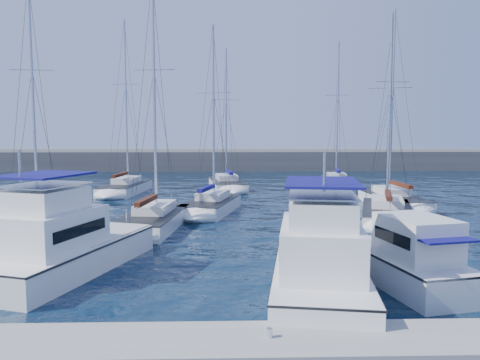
{
  "coord_description": "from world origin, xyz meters",
  "views": [
    {
      "loc": [
        -1.08,
        -22.67,
        5.9
      ],
      "look_at": [
        -0.3,
        6.19,
        3.0
      ],
      "focal_mm": 35.0,
      "sensor_mm": 36.0,
      "label": 1
    }
  ],
  "objects_px": {
    "sailboat_mid_e": "(393,200)",
    "sailboat_back_b": "(227,184)",
    "sailboat_mid_b": "(153,220)",
    "sailboat_mid_c": "(211,205)",
    "sailboat_back_a": "(125,188)",
    "sailboat_back_c": "(336,182)",
    "motor_yacht_stbd_outer": "(408,262)",
    "sailboat_mid_a": "(34,217)",
    "sailboat_mid_d": "(387,213)",
    "motor_yacht_port_inner": "(61,247)",
    "motor_yacht_stbd_inner": "(319,265)"
  },
  "relations": [
    {
      "from": "sailboat_mid_e",
      "to": "sailboat_back_b",
      "type": "bearing_deg",
      "value": 136.13
    },
    {
      "from": "sailboat_mid_b",
      "to": "sailboat_mid_c",
      "type": "relative_size",
      "value": 1.1
    },
    {
      "from": "sailboat_mid_b",
      "to": "sailboat_back_a",
      "type": "distance_m",
      "value": 18.3
    },
    {
      "from": "sailboat_back_b",
      "to": "sailboat_back_c",
      "type": "height_order",
      "value": "sailboat_back_c"
    },
    {
      "from": "sailboat_back_c",
      "to": "motor_yacht_stbd_outer",
      "type": "bearing_deg",
      "value": -89.98
    },
    {
      "from": "sailboat_mid_a",
      "to": "sailboat_mid_d",
      "type": "distance_m",
      "value": 23.13
    },
    {
      "from": "motor_yacht_port_inner",
      "to": "motor_yacht_stbd_outer",
      "type": "distance_m",
      "value": 14.13
    },
    {
      "from": "sailboat_mid_b",
      "to": "sailboat_mid_e",
      "type": "xyz_separation_m",
      "value": [
        17.91,
        8.15,
        -0.0
      ]
    },
    {
      "from": "sailboat_mid_d",
      "to": "sailboat_back_c",
      "type": "bearing_deg",
      "value": 103.7
    },
    {
      "from": "motor_yacht_port_inner",
      "to": "sailboat_mid_b",
      "type": "relative_size",
      "value": 0.62
    },
    {
      "from": "motor_yacht_port_inner",
      "to": "sailboat_back_b",
      "type": "distance_m",
      "value": 30.32
    },
    {
      "from": "sailboat_mid_e",
      "to": "sailboat_mid_b",
      "type": "bearing_deg",
      "value": -157.13
    },
    {
      "from": "sailboat_mid_a",
      "to": "sailboat_mid_e",
      "type": "xyz_separation_m",
      "value": [
        25.67,
        7.0,
        -0.01
      ]
    },
    {
      "from": "sailboat_back_a",
      "to": "motor_yacht_stbd_inner",
      "type": "bearing_deg",
      "value": -59.88
    },
    {
      "from": "sailboat_mid_e",
      "to": "sailboat_back_c",
      "type": "xyz_separation_m",
      "value": [
        -1.41,
        13.45,
        0.01
      ]
    },
    {
      "from": "motor_yacht_stbd_outer",
      "to": "sailboat_mid_b",
      "type": "bearing_deg",
      "value": 123.88
    },
    {
      "from": "motor_yacht_port_inner",
      "to": "sailboat_mid_b",
      "type": "xyz_separation_m",
      "value": [
        2.41,
        9.24,
        -0.6
      ]
    },
    {
      "from": "motor_yacht_stbd_outer",
      "to": "sailboat_mid_e",
      "type": "height_order",
      "value": "sailboat_mid_e"
    },
    {
      "from": "motor_yacht_stbd_outer",
      "to": "motor_yacht_stbd_inner",
      "type": "bearing_deg",
      "value": -177.0
    },
    {
      "from": "sailboat_mid_a",
      "to": "sailboat_back_b",
      "type": "bearing_deg",
      "value": 51.93
    },
    {
      "from": "motor_yacht_port_inner",
      "to": "sailboat_back_a",
      "type": "xyz_separation_m",
      "value": [
        -3.06,
        26.7,
        -0.59
      ]
    },
    {
      "from": "motor_yacht_port_inner",
      "to": "sailboat_mid_c",
      "type": "distance_m",
      "value": 16.23
    },
    {
      "from": "sailboat_mid_d",
      "to": "motor_yacht_stbd_inner",
      "type": "bearing_deg",
      "value": -100.3
    },
    {
      "from": "sailboat_mid_b",
      "to": "sailboat_back_a",
      "type": "relative_size",
      "value": 0.91
    },
    {
      "from": "motor_yacht_port_inner",
      "to": "sailboat_back_c",
      "type": "height_order",
      "value": "sailboat_back_c"
    },
    {
      "from": "sailboat_mid_a",
      "to": "sailboat_back_b",
      "type": "distance_m",
      "value": 22.75
    },
    {
      "from": "sailboat_back_b",
      "to": "sailboat_back_a",
      "type": "bearing_deg",
      "value": -171.83
    },
    {
      "from": "sailboat_mid_e",
      "to": "sailboat_back_a",
      "type": "relative_size",
      "value": 0.93
    },
    {
      "from": "motor_yacht_stbd_outer",
      "to": "motor_yacht_port_inner",
      "type": "bearing_deg",
      "value": 159.89
    },
    {
      "from": "sailboat_mid_c",
      "to": "sailboat_mid_d",
      "type": "height_order",
      "value": "sailboat_mid_d"
    },
    {
      "from": "motor_yacht_stbd_inner",
      "to": "sailboat_mid_d",
      "type": "distance_m",
      "value": 16.12
    },
    {
      "from": "motor_yacht_port_inner",
      "to": "sailboat_mid_c",
      "type": "height_order",
      "value": "sailboat_mid_c"
    },
    {
      "from": "sailboat_mid_c",
      "to": "sailboat_mid_e",
      "type": "distance_m",
      "value": 14.67
    },
    {
      "from": "sailboat_mid_a",
      "to": "sailboat_mid_c",
      "type": "relative_size",
      "value": 1.12
    },
    {
      "from": "sailboat_mid_c",
      "to": "sailboat_back_a",
      "type": "distance_m",
      "value": 14.58
    },
    {
      "from": "sailboat_back_c",
      "to": "sailboat_mid_c",
      "type": "bearing_deg",
      "value": -121.26
    },
    {
      "from": "sailboat_back_a",
      "to": "sailboat_back_b",
      "type": "xyz_separation_m",
      "value": [
        10.07,
        2.79,
        -0.03
      ]
    },
    {
      "from": "motor_yacht_stbd_outer",
      "to": "sailboat_back_a",
      "type": "relative_size",
      "value": 0.39
    },
    {
      "from": "sailboat_mid_e",
      "to": "sailboat_back_c",
      "type": "relative_size",
      "value": 1.0
    },
    {
      "from": "motor_yacht_port_inner",
      "to": "motor_yacht_stbd_inner",
      "type": "height_order",
      "value": "same"
    },
    {
      "from": "motor_yacht_port_inner",
      "to": "sailboat_mid_c",
      "type": "xyz_separation_m",
      "value": [
        5.83,
        15.14,
        -0.61
      ]
    },
    {
      "from": "motor_yacht_stbd_inner",
      "to": "sailboat_mid_c",
      "type": "xyz_separation_m",
      "value": [
        -4.54,
        18.12,
        -0.61
      ]
    },
    {
      "from": "motor_yacht_port_inner",
      "to": "sailboat_back_a",
      "type": "height_order",
      "value": "sailboat_back_a"
    },
    {
      "from": "motor_yacht_stbd_inner",
      "to": "sailboat_mid_b",
      "type": "bearing_deg",
      "value": 131.95
    },
    {
      "from": "sailboat_mid_a",
      "to": "sailboat_mid_e",
      "type": "relative_size",
      "value": 0.99
    },
    {
      "from": "motor_yacht_stbd_inner",
      "to": "motor_yacht_stbd_outer",
      "type": "distance_m",
      "value": 3.75
    },
    {
      "from": "motor_yacht_port_inner",
      "to": "sailboat_mid_a",
      "type": "relative_size",
      "value": 0.61
    },
    {
      "from": "sailboat_mid_b",
      "to": "motor_yacht_stbd_inner",
      "type": "bearing_deg",
      "value": -50.35
    },
    {
      "from": "sailboat_mid_a",
      "to": "sailboat_back_c",
      "type": "relative_size",
      "value": 0.99
    },
    {
      "from": "sailboat_mid_b",
      "to": "sailboat_mid_d",
      "type": "relative_size",
      "value": 1.1
    }
  ]
}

